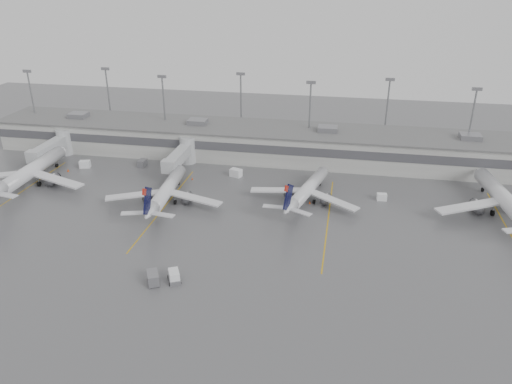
% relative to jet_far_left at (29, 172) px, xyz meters
% --- Properties ---
extents(ground, '(260.00, 260.00, 0.00)m').
position_rel_jet_far_left_xyz_m(ground, '(52.54, -29.09, -3.34)').
color(ground, '#565659').
rests_on(ground, ground).
extents(terminal, '(152.00, 17.00, 9.45)m').
position_rel_jet_far_left_xyz_m(terminal, '(52.53, 28.89, 0.83)').
color(terminal, '#9C9C97').
rests_on(terminal, ground).
extents(light_masts, '(142.40, 8.00, 20.60)m').
position_rel_jet_far_left_xyz_m(light_masts, '(52.54, 34.66, 8.68)').
color(light_masts, gray).
rests_on(light_masts, ground).
extents(jet_bridge_left, '(4.00, 17.20, 7.00)m').
position_rel_jet_far_left_xyz_m(jet_bridge_left, '(-2.96, 16.63, 0.53)').
color(jet_bridge_left, '#A9ACAF').
rests_on(jet_bridge_left, ground).
extents(jet_bridge_right, '(4.00, 17.20, 7.00)m').
position_rel_jet_far_left_xyz_m(jet_bridge_right, '(32.04, 16.63, 0.53)').
color(jet_bridge_right, '#A9ACAF').
rests_on(jet_bridge_right, ground).
extents(stand_markings, '(105.25, 40.00, 0.01)m').
position_rel_jet_far_left_xyz_m(stand_markings, '(52.54, -5.09, -3.34)').
color(stand_markings, '#CB980B').
rests_on(stand_markings, ground).
extents(jet_far_left, '(29.67, 33.26, 10.76)m').
position_rel_jet_far_left_xyz_m(jet_far_left, '(0.00, 0.00, 0.00)').
color(jet_far_left, silver).
rests_on(jet_far_left, ground).
extents(jet_mid_left, '(25.73, 28.91, 9.35)m').
position_rel_jet_far_left_xyz_m(jet_mid_left, '(34.89, -3.53, -0.44)').
color(jet_mid_left, silver).
rests_on(jet_mid_left, ground).
extents(jet_mid_right, '(24.02, 27.26, 8.98)m').
position_rel_jet_far_left_xyz_m(jet_mid_right, '(64.82, 2.89, -0.55)').
color(jet_mid_right, silver).
rests_on(jet_mid_right, ground).
extents(jet_far_right, '(29.70, 33.49, 10.87)m').
position_rel_jet_far_left_xyz_m(jet_far_right, '(105.61, 4.08, 0.03)').
color(jet_far_right, silver).
rests_on(jet_far_right, ground).
extents(baggage_tug, '(2.97, 3.49, 1.93)m').
position_rel_jet_far_left_xyz_m(baggage_tug, '(46.39, -31.58, -2.59)').
color(baggage_tug, white).
rests_on(baggage_tug, ground).
extents(baggage_cart, '(2.95, 3.53, 1.97)m').
position_rel_jet_far_left_xyz_m(baggage_cart, '(43.19, -32.78, -2.31)').
color(baggage_cart, slate).
rests_on(baggage_cart, ground).
extents(gse_uld_a, '(2.93, 2.32, 1.83)m').
position_rel_jet_far_left_xyz_m(gse_uld_a, '(7.06, 12.51, -2.43)').
color(gse_uld_a, white).
rests_on(gse_uld_a, ground).
extents(gse_uld_b, '(3.19, 2.65, 1.93)m').
position_rel_jet_far_left_xyz_m(gse_uld_b, '(46.44, 13.88, -2.38)').
color(gse_uld_b, white).
rests_on(gse_uld_b, ground).
extents(gse_uld_c, '(2.24, 1.58, 1.51)m').
position_rel_jet_far_left_xyz_m(gse_uld_c, '(81.13, 6.64, -2.59)').
color(gse_uld_c, white).
rests_on(gse_uld_c, ground).
extents(gse_loader, '(1.82, 2.87, 1.78)m').
position_rel_jet_far_left_xyz_m(gse_loader, '(21.22, 16.05, -2.45)').
color(gse_loader, slate).
rests_on(gse_loader, ground).
extents(cone_a, '(0.48, 0.48, 0.76)m').
position_rel_jet_far_left_xyz_m(cone_a, '(4.14, 9.19, -2.96)').
color(cone_a, '#FF4A05').
rests_on(cone_a, ground).
extents(cone_b, '(0.38, 0.38, 0.60)m').
position_rel_jet_far_left_xyz_m(cone_b, '(36.47, 9.93, -3.04)').
color(cone_b, '#FF4A05').
rests_on(cone_b, ground).
extents(cone_c, '(0.39, 0.39, 0.62)m').
position_rel_jet_far_left_xyz_m(cone_c, '(65.67, 1.90, -3.04)').
color(cone_c, '#FF4A05').
rests_on(cone_c, ground).
extents(cone_d, '(0.48, 0.48, 0.76)m').
position_rel_jet_far_left_xyz_m(cone_d, '(107.66, 7.32, -2.96)').
color(cone_d, '#FF4A05').
rests_on(cone_d, ground).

